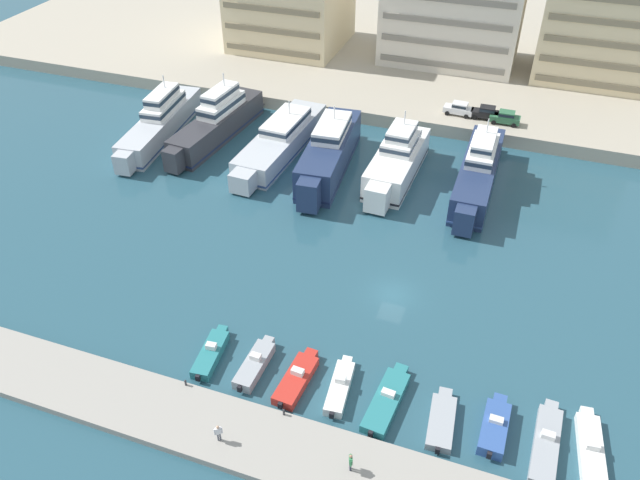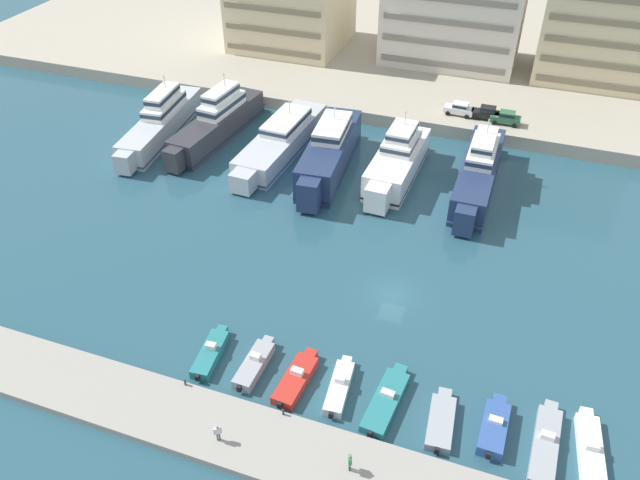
% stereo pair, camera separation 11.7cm
% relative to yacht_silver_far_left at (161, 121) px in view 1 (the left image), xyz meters
% --- Properties ---
extents(ground_plane, '(400.00, 400.00, 0.00)m').
position_rel_yacht_silver_far_left_xyz_m(ground_plane, '(38.77, -21.32, -2.15)').
color(ground_plane, '#285160').
extents(quay_promenade, '(180.00, 70.00, 1.89)m').
position_rel_yacht_silver_far_left_xyz_m(quay_promenade, '(38.77, 47.53, -1.20)').
color(quay_promenade, '#ADA38E').
rests_on(quay_promenade, ground).
extents(pier_dock, '(120.00, 6.08, 0.69)m').
position_rel_yacht_silver_far_left_xyz_m(pier_dock, '(38.77, -41.42, -1.80)').
color(pier_dock, '#9E998E').
rests_on(pier_dock, ground).
extents(yacht_silver_far_left, '(5.87, 22.53, 7.77)m').
position_rel_yacht_silver_far_left_xyz_m(yacht_silver_far_left, '(0.00, 0.00, 0.00)').
color(yacht_silver_far_left, silver).
rests_on(yacht_silver_far_left, ground).
extents(yacht_charcoal_left, '(5.71, 21.63, 8.49)m').
position_rel_yacht_silver_far_left_xyz_m(yacht_charcoal_left, '(7.77, 1.98, 0.28)').
color(yacht_charcoal_left, '#333338').
rests_on(yacht_charcoal_left, ground).
extents(yacht_silver_mid_left, '(5.99, 23.10, 6.06)m').
position_rel_yacht_silver_far_left_xyz_m(yacht_silver_mid_left, '(17.49, 1.31, -0.42)').
color(yacht_silver_mid_left, silver).
rests_on(yacht_silver_mid_left, ground).
extents(yacht_navy_center_left, '(6.11, 20.89, 7.75)m').
position_rel_yacht_silver_far_left_xyz_m(yacht_navy_center_left, '(25.10, -1.09, 0.36)').
color(yacht_navy_center_left, navy).
rests_on(yacht_navy_center_left, ground).
extents(yacht_white_center, '(5.29, 17.93, 8.12)m').
position_rel_yacht_silver_far_left_xyz_m(yacht_white_center, '(33.64, 0.20, 0.18)').
color(yacht_white_center, white).
rests_on(yacht_white_center, ground).
extents(yacht_navy_center_right, '(4.08, 21.61, 8.05)m').
position_rel_yacht_silver_far_left_xyz_m(yacht_navy_center_right, '(43.59, 1.13, 0.18)').
color(yacht_navy_center_right, navy).
rests_on(yacht_navy_center_right, ground).
extents(motorboat_teal_far_left, '(2.19, 6.34, 1.39)m').
position_rel_yacht_silver_far_left_xyz_m(motorboat_teal_far_left, '(25.59, -34.62, -1.68)').
color(motorboat_teal_far_left, teal).
rests_on(motorboat_teal_far_left, ground).
extents(motorboat_grey_left, '(1.80, 6.27, 1.51)m').
position_rel_yacht_silver_far_left_xyz_m(motorboat_grey_left, '(29.81, -34.51, -1.63)').
color(motorboat_grey_left, '#9EA3A8').
rests_on(motorboat_grey_left, ground).
extents(motorboat_red_mid_left, '(2.30, 6.65, 1.41)m').
position_rel_yacht_silver_far_left_xyz_m(motorboat_red_mid_left, '(33.78, -34.76, -1.68)').
color(motorboat_red_mid_left, red).
rests_on(motorboat_red_mid_left, ground).
extents(motorboat_white_center_left, '(2.07, 6.42, 1.40)m').
position_rel_yacht_silver_far_left_xyz_m(motorboat_white_center_left, '(37.49, -34.33, -1.69)').
color(motorboat_white_center_left, white).
rests_on(motorboat_white_center_left, ground).
extents(motorboat_teal_center, '(2.64, 7.78, 1.20)m').
position_rel_yacht_silver_far_left_xyz_m(motorboat_teal_center, '(41.53, -34.34, -1.73)').
color(motorboat_teal_center, teal).
rests_on(motorboat_teal_center, ground).
extents(motorboat_grey_center_right, '(2.36, 6.23, 0.82)m').
position_rel_yacht_silver_far_left_xyz_m(motorboat_grey_center_right, '(46.16, -34.78, -1.78)').
color(motorboat_grey_center_right, '#9EA3A8').
rests_on(motorboat_grey_center_right, ground).
extents(motorboat_blue_mid_right, '(2.07, 6.03, 1.40)m').
position_rel_yacht_silver_far_left_xyz_m(motorboat_blue_mid_right, '(50.20, -34.07, -1.61)').
color(motorboat_blue_mid_right, '#33569E').
rests_on(motorboat_blue_mid_right, ground).
extents(motorboat_grey_right, '(2.17, 8.22, 1.28)m').
position_rel_yacht_silver_far_left_xyz_m(motorboat_grey_right, '(54.13, -34.19, -1.73)').
color(motorboat_grey_right, '#9EA3A8').
rests_on(motorboat_grey_right, ground).
extents(motorboat_white_far_right, '(2.53, 8.52, 1.26)m').
position_rel_yacht_silver_far_left_xyz_m(motorboat_white_far_right, '(57.42, -34.02, -1.75)').
color(motorboat_white_far_right, white).
rests_on(motorboat_white_far_right, ground).
extents(car_white_far_left, '(4.19, 2.11, 1.80)m').
position_rel_yacht_silver_far_left_xyz_m(car_white_far_left, '(38.59, 16.43, 0.72)').
color(car_white_far_left, white).
rests_on(car_white_far_left, quay_promenade).
extents(car_black_left, '(4.13, 1.99, 1.80)m').
position_rel_yacht_silver_far_left_xyz_m(car_black_left, '(42.41, 16.46, 0.72)').
color(car_black_left, black).
rests_on(car_black_left, quay_promenade).
extents(car_green_mid_left, '(4.10, 1.92, 1.80)m').
position_rel_yacht_silver_far_left_xyz_m(car_green_mid_left, '(45.12, 15.84, 0.72)').
color(car_green_mid_left, '#2D6642').
rests_on(car_green_mid_left, quay_promenade).
extents(apartment_block_left, '(22.00, 13.30, 19.14)m').
position_rel_yacht_silver_far_left_xyz_m(apartment_block_left, '(33.41, 36.21, 8.37)').
color(apartment_block_left, silver).
rests_on(apartment_block_left, quay_promenade).
extents(apartment_block_mid_left, '(18.68, 13.73, 23.95)m').
position_rel_yacht_silver_far_left_xyz_m(apartment_block_mid_left, '(56.33, 36.74, 10.78)').
color(apartment_block_mid_left, beige).
rests_on(apartment_block_mid_left, quay_promenade).
extents(pedestrian_near_edge, '(0.55, 0.47, 1.72)m').
position_rel_yacht_silver_far_left_xyz_m(pedestrian_near_edge, '(30.43, -42.47, -0.44)').
color(pedestrian_near_edge, '#4C515B').
rests_on(pedestrian_near_edge, pier_dock).
extents(pedestrian_far_side, '(0.40, 0.64, 1.77)m').
position_rel_yacht_silver_far_left_xyz_m(pedestrian_far_side, '(40.63, -41.49, -0.41)').
color(pedestrian_far_side, '#282D3D').
rests_on(pedestrian_far_side, pier_dock).
extents(bollard_west, '(0.20, 0.20, 0.61)m').
position_rel_yacht_silver_far_left_xyz_m(bollard_west, '(25.37, -38.64, -1.13)').
color(bollard_west, '#2D2D33').
rests_on(bollard_west, pier_dock).
extents(bollard_west_mid, '(0.20, 0.20, 0.61)m').
position_rel_yacht_silver_far_left_xyz_m(bollard_west_mid, '(34.20, -38.64, -1.13)').
color(bollard_west_mid, '#2D2D33').
rests_on(bollard_west_mid, pier_dock).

